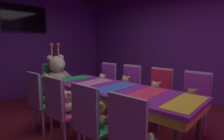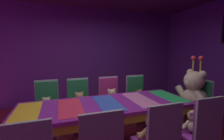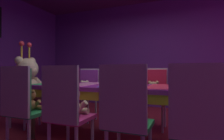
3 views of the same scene
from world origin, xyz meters
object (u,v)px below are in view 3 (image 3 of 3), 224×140
at_px(chair_left_0, 198,116).
at_px(chair_left_1, 125,110).
at_px(teddy_right_0, 195,94).
at_px(chair_right_1, 155,91).
at_px(teddy_right_1, 153,92).
at_px(teddy_left_0, 197,115).
at_px(chair_right_3, 88,88).
at_px(throne_chair, 20,91).
at_px(teddy_left_3, 31,101).
at_px(chair_right_0, 194,93).
at_px(teddy_left_1, 130,108).
at_px(chair_left_3, 21,101).
at_px(chair_left_2, 65,105).
at_px(teddy_left_2, 73,103).
at_px(banquet_table, 120,92).
at_px(chair_right_2, 118,90).
at_px(teddy_right_3, 84,90).
at_px(king_teddy_bear, 28,81).
at_px(teddy_right_2, 115,90).

distance_m(chair_left_0, chair_left_1, 0.57).
bearing_deg(teddy_right_0, chair_right_1, -103.95).
bearing_deg(chair_left_0, teddy_right_1, 20.69).
xyz_separation_m(chair_left_0, teddy_right_0, (1.49, -0.05, -0.01)).
distance_m(teddy_left_0, chair_right_3, 2.39).
relative_size(chair_left_1, throne_chair, 1.00).
bearing_deg(chair_right_1, throne_chair, -69.31).
bearing_deg(teddy_left_3, throne_chair, 54.43).
xyz_separation_m(chair_right_0, throne_chair, (-0.81, 2.77, 0.00)).
distance_m(teddy_left_1, teddy_right_1, 1.35).
xyz_separation_m(chair_left_3, chair_right_3, (1.61, 0.05, 0.00)).
xyz_separation_m(chair_left_2, teddy_right_1, (1.49, -0.63, -0.00)).
relative_size(teddy_left_1, teddy_left_3, 1.18).
height_order(teddy_left_0, throne_chair, throne_chair).
relative_size(chair_left_2, teddy_left_2, 2.95).
relative_size(teddy_left_0, chair_right_1, 0.28).
bearing_deg(chair_right_0, teddy_left_2, -40.11).
distance_m(banquet_table, chair_right_2, 0.90).
distance_m(chair_left_2, chair_right_3, 1.76).
height_order(chair_left_2, teddy_right_1, chair_left_2).
distance_m(banquet_table, teddy_left_0, 1.14).
height_order(teddy_right_3, king_teddy_bear, king_teddy_bear).
relative_size(chair_left_2, teddy_right_0, 3.10).
xyz_separation_m(chair_left_0, chair_left_2, (0.01, 1.20, 0.00)).
xyz_separation_m(teddy_left_2, teddy_right_0, (1.33, -1.25, -0.01)).
bearing_deg(king_teddy_bear, teddy_right_1, 18.63).
distance_m(banquet_table, chair_right_3, 1.26).
bearing_deg(chair_right_0, chair_left_3, -49.08).
distance_m(teddy_right_0, chair_right_3, 1.91).
relative_size(chair_left_0, teddy_right_2, 2.81).
bearing_deg(teddy_left_0, teddy_left_2, 89.20).
bearing_deg(chair_left_3, teddy_left_2, -78.20).
bearing_deg(chair_right_0, king_teddy_bear, -72.73).
height_order(teddy_left_2, chair_right_0, chair_right_0).
height_order(teddy_right_1, chair_right_2, chair_right_2).
distance_m(teddy_left_0, teddy_right_1, 1.47).
distance_m(teddy_left_1, chair_right_1, 1.50).
bearing_deg(chair_left_0, banquet_table, 47.32).
height_order(chair_left_2, teddy_left_2, chair_left_2).
height_order(chair_left_3, teddy_right_3, chair_left_3).
bearing_deg(teddy_right_0, chair_right_0, -180.00).
bearing_deg(chair_right_2, teddy_right_3, -75.49).
xyz_separation_m(teddy_left_1, teddy_left_2, (0.01, 0.63, 0.01)).
distance_m(chair_left_1, throne_chair, 2.31).
distance_m(chair_left_2, teddy_right_2, 1.50).
bearing_deg(chair_left_0, chair_left_3, 88.97).
bearing_deg(chair_right_1, teddy_left_1, -0.05).
distance_m(chair_left_1, teddy_left_2, 0.65).
height_order(teddy_right_0, king_teddy_bear, king_teddy_bear).
height_order(chair_left_1, teddy_left_3, chair_left_1).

